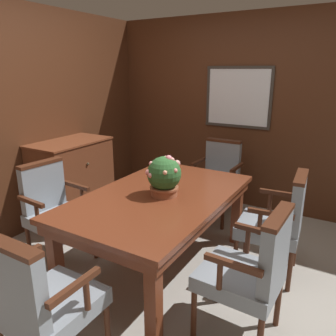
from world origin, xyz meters
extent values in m
plane|color=#A39E93|center=(0.00, 0.00, 0.00)|extent=(14.00, 14.00, 0.00)
cube|color=#4C2816|center=(0.00, 1.95, 1.23)|extent=(7.20, 0.06, 2.45)
cube|color=white|center=(0.00, 1.91, 1.44)|extent=(0.79, 0.01, 0.70)
cube|color=#38332D|center=(0.00, 1.90, 1.80)|extent=(0.86, 0.02, 0.04)
cube|color=#38332D|center=(0.00, 1.90, 1.07)|extent=(0.86, 0.02, 0.04)
cube|color=#38332D|center=(-0.41, 1.90, 1.44)|extent=(0.04, 0.02, 0.70)
cube|color=#38332D|center=(0.42, 1.90, 1.44)|extent=(0.04, 0.02, 0.70)
cube|color=#4C2816|center=(-1.76, 0.00, 1.23)|extent=(0.06, 7.20, 2.45)
cube|color=maroon|center=(-0.49, -0.73, 0.34)|extent=(0.09, 0.09, 0.68)
cube|color=maroon|center=(0.41, -0.73, 0.34)|extent=(0.09, 0.09, 0.68)
cube|color=maroon|center=(-0.49, 0.88, 0.34)|extent=(0.09, 0.09, 0.68)
cube|color=maroon|center=(0.41, 0.88, 0.34)|extent=(0.09, 0.09, 0.68)
cube|color=maroon|center=(-0.04, 0.07, 0.64)|extent=(1.06, 1.76, 0.09)
cube|color=maroon|center=(-0.04, 0.07, 0.70)|extent=(1.12, 1.82, 0.04)
cylinder|color=#472314|center=(0.18, -0.92, 0.19)|extent=(0.04, 0.04, 0.38)
cylinder|color=#472314|center=(-0.23, -0.92, 0.19)|extent=(0.04, 0.04, 0.38)
cube|color=gray|center=(-0.03, -1.15, 0.43)|extent=(0.48, 0.52, 0.11)
cube|color=gray|center=(-0.03, -1.37, 0.71)|extent=(0.44, 0.08, 0.44)
cube|color=#472314|center=(-0.03, -1.37, 0.94)|extent=(0.44, 0.09, 0.03)
cylinder|color=#472314|center=(0.22, -1.11, 0.59)|extent=(0.04, 0.04, 0.20)
cube|color=#472314|center=(0.22, -1.19, 0.68)|extent=(0.04, 0.36, 0.04)
cylinder|color=#472314|center=(-0.27, -1.11, 0.59)|extent=(0.04, 0.04, 0.20)
cube|color=#472314|center=(-0.27, -1.19, 0.68)|extent=(0.04, 0.36, 0.04)
cylinder|color=#472314|center=(-0.23, 1.08, 0.19)|extent=(0.04, 0.04, 0.38)
cylinder|color=#472314|center=(0.19, 1.07, 0.19)|extent=(0.04, 0.04, 0.38)
cylinder|color=#472314|center=(-0.22, 1.54, 0.19)|extent=(0.04, 0.04, 0.38)
cylinder|color=#472314|center=(0.19, 1.53, 0.19)|extent=(0.04, 0.04, 0.38)
cube|color=gray|center=(-0.02, 1.30, 0.43)|extent=(0.49, 0.52, 0.11)
cube|color=gray|center=(-0.01, 1.52, 0.71)|extent=(0.44, 0.09, 0.44)
cube|color=#472314|center=(-0.01, 1.52, 0.94)|extent=(0.44, 0.10, 0.03)
cylinder|color=#472314|center=(-0.27, 1.27, 0.59)|extent=(0.04, 0.04, 0.20)
cube|color=#472314|center=(-0.26, 1.35, 0.68)|extent=(0.04, 0.36, 0.04)
cylinder|color=#472314|center=(0.23, 1.26, 0.59)|extent=(0.04, 0.04, 0.20)
cube|color=#472314|center=(0.23, 1.34, 0.68)|extent=(0.04, 0.36, 0.04)
cylinder|color=#472314|center=(0.62, -0.11, 0.19)|extent=(0.04, 0.04, 0.38)
cylinder|color=#472314|center=(0.60, -0.53, 0.19)|extent=(0.04, 0.04, 0.38)
cylinder|color=#472314|center=(1.07, -0.13, 0.19)|extent=(0.04, 0.04, 0.38)
cube|color=gray|center=(0.84, -0.33, 0.43)|extent=(0.53, 0.49, 0.11)
cube|color=gray|center=(1.06, -0.34, 0.71)|extent=(0.10, 0.44, 0.44)
cube|color=#472314|center=(1.06, -0.34, 0.94)|extent=(0.10, 0.44, 0.03)
cylinder|color=#472314|center=(0.81, -0.08, 0.59)|extent=(0.04, 0.04, 0.20)
cube|color=#472314|center=(0.89, -0.08, 0.68)|extent=(0.36, 0.05, 0.04)
cylinder|color=#472314|center=(0.79, -0.57, 0.59)|extent=(0.04, 0.04, 0.20)
cube|color=#472314|center=(0.87, -0.58, 0.68)|extent=(0.36, 0.05, 0.04)
cylinder|color=#472314|center=(0.58, 0.69, 0.19)|extent=(0.04, 0.04, 0.38)
cylinder|color=#472314|center=(0.62, 0.27, 0.19)|extent=(0.04, 0.04, 0.38)
cylinder|color=#472314|center=(1.04, 0.72, 0.19)|extent=(0.04, 0.04, 0.38)
cylinder|color=#472314|center=(1.07, 0.31, 0.19)|extent=(0.04, 0.04, 0.38)
cube|color=gray|center=(0.83, 0.50, 0.43)|extent=(0.55, 0.52, 0.11)
cube|color=gray|center=(1.04, 0.51, 0.71)|extent=(0.11, 0.44, 0.44)
cube|color=#472314|center=(1.04, 0.51, 0.94)|extent=(0.12, 0.44, 0.03)
cylinder|color=#472314|center=(0.77, 0.74, 0.59)|extent=(0.04, 0.04, 0.20)
cube|color=#472314|center=(0.84, 0.75, 0.68)|extent=(0.36, 0.06, 0.04)
cylinder|color=#472314|center=(0.81, 0.25, 0.59)|extent=(0.04, 0.04, 0.20)
cube|color=#472314|center=(0.88, 0.25, 0.68)|extent=(0.36, 0.06, 0.04)
cylinder|color=#472314|center=(-0.70, -0.53, 0.19)|extent=(0.04, 0.04, 0.38)
cylinder|color=#472314|center=(-0.66, -0.12, 0.19)|extent=(0.04, 0.04, 0.38)
cylinder|color=#472314|center=(-1.15, -0.50, 0.19)|extent=(0.04, 0.04, 0.38)
cylinder|color=#472314|center=(-1.11, -0.08, 0.19)|extent=(0.04, 0.04, 0.38)
cube|color=gray|center=(-0.91, -0.31, 0.43)|extent=(0.55, 0.52, 0.11)
cube|color=gray|center=(-1.12, -0.29, 0.71)|extent=(0.12, 0.44, 0.44)
cube|color=#472314|center=(-1.12, -0.29, 0.94)|extent=(0.13, 0.44, 0.03)
cylinder|color=#472314|center=(-0.89, -0.56, 0.59)|extent=(0.04, 0.04, 0.20)
cube|color=#472314|center=(-0.96, -0.55, 0.68)|extent=(0.36, 0.07, 0.04)
cylinder|color=#472314|center=(-0.85, -0.07, 0.59)|extent=(0.04, 0.04, 0.20)
cube|color=#472314|center=(-0.92, -0.06, 0.68)|extent=(0.36, 0.07, 0.04)
cylinder|color=#9E5638|center=(0.01, 0.07, 0.77)|extent=(0.23, 0.23, 0.08)
cylinder|color=#9E5638|center=(0.01, 0.07, 0.80)|extent=(0.25, 0.25, 0.02)
sphere|color=#2D602D|center=(0.01, 0.07, 0.92)|extent=(0.30, 0.30, 0.30)
sphere|color=pink|center=(-0.05, -0.06, 0.93)|extent=(0.04, 0.04, 0.04)
sphere|color=pink|center=(0.05, 0.09, 1.06)|extent=(0.06, 0.06, 0.06)
sphere|color=pink|center=(-0.09, -0.03, 0.95)|extent=(0.05, 0.05, 0.05)
sphere|color=#F3A49C|center=(-0.03, 0.15, 1.04)|extent=(0.05, 0.05, 0.05)
sphere|color=pink|center=(-0.08, 0.02, 1.01)|extent=(0.04, 0.04, 0.04)
sphere|color=#F5A298|center=(0.07, 0.10, 1.05)|extent=(0.04, 0.04, 0.04)
sphere|color=#ECA39C|center=(0.09, 0.15, 1.01)|extent=(0.06, 0.06, 0.06)
sphere|color=#FB9D91|center=(0.13, 0.04, 0.98)|extent=(0.04, 0.04, 0.04)
sphere|color=#ECA581|center=(0.08, -0.03, 0.97)|extent=(0.04, 0.04, 0.04)
cube|color=brown|center=(-1.47, 0.40, 0.48)|extent=(0.51, 0.90, 0.97)
cube|color=brown|center=(-1.47, 0.40, 0.98)|extent=(0.53, 0.92, 0.02)
sphere|color=#4C422D|center=(-1.20, 0.40, 0.75)|extent=(0.03, 0.03, 0.03)
sphere|color=#4C422D|center=(-1.20, 0.20, 0.39)|extent=(0.03, 0.03, 0.03)
sphere|color=#4C422D|center=(-1.20, 0.60, 0.39)|extent=(0.03, 0.03, 0.03)
camera|label=1|loc=(1.39, -2.20, 1.78)|focal=35.00mm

